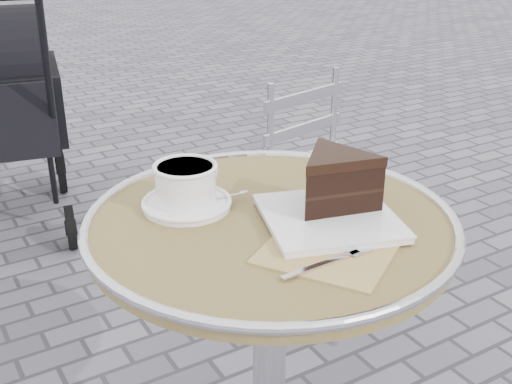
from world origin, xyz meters
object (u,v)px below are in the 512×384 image
cafe_table (270,291)px  baby_stroller (2,117)px  cake_plate_set (334,189)px  bistro_chair (317,170)px  cappuccino_set (187,188)px

cafe_table → baby_stroller: 1.85m
cake_plate_set → baby_stroller: bearing=116.5°
cafe_table → cake_plate_set: 0.25m
cafe_table → baby_stroller: size_ratio=0.69×
cafe_table → bistro_chair: (0.58, 0.63, -0.08)m
cafe_table → cappuccino_set: bearing=131.8°
baby_stroller → cake_plate_set: bearing=-69.5°
bistro_chair → baby_stroller: 1.42m
cake_plate_set → baby_stroller: 1.94m
cappuccino_set → bistro_chair: cappuccino_set is taller
cappuccino_set → cake_plate_set: size_ratio=0.53×
cappuccino_set → cake_plate_set: 0.29m
bistro_chair → cafe_table: bearing=-145.1°
cake_plate_set → baby_stroller: size_ratio=0.36×
baby_stroller → cappuccino_set: bearing=-75.9°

